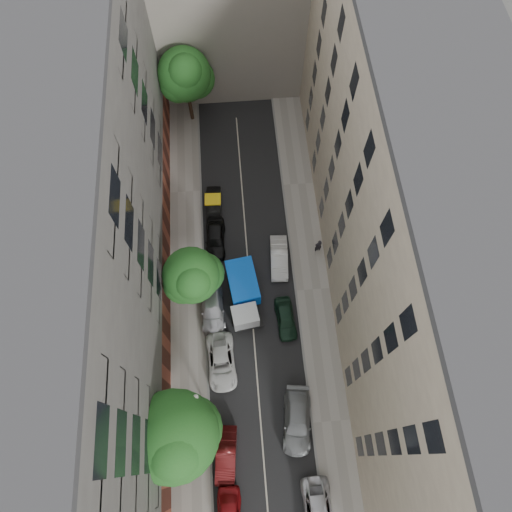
{
  "coord_description": "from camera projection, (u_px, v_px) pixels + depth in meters",
  "views": [
    {
      "loc": [
        -0.58,
        -13.26,
        37.98
      ],
      "look_at": [
        0.57,
        1.0,
        6.0
      ],
      "focal_mm": 32.0,
      "sensor_mm": 36.0,
      "label": 1
    }
  ],
  "objects": [
    {
      "name": "car_right_3",
      "position": [
        279.0,
        258.0,
        40.76
      ],
      "size": [
        1.74,
        4.37,
        1.41
      ],
      "primitive_type": "imported",
      "rotation": [
        0.0,
        0.0,
        -0.06
      ],
      "color": "silver",
      "rests_on": "ground"
    },
    {
      "name": "pedestrian",
      "position": [
        318.0,
        246.0,
        40.83
      ],
      "size": [
        0.76,
        0.58,
        1.86
      ],
      "primitive_type": "imported",
      "rotation": [
        0.0,
        0.0,
        3.36
      ],
      "color": "black",
      "rests_on": "sidewalk_right"
    },
    {
      "name": "car_right_1",
      "position": [
        297.0,
        421.0,
        35.1
      ],
      "size": [
        2.75,
        5.38,
        1.49
      ],
      "primitive_type": "imported",
      "rotation": [
        0.0,
        0.0,
        -0.13
      ],
      "color": "gray",
      "rests_on": "ground"
    },
    {
      "name": "sidewalk_left",
      "position": [
        188.0,
        299.0,
        39.84
      ],
      "size": [
        3.0,
        44.0,
        0.15
      ],
      "primitive_type": "cube",
      "color": "gray",
      "rests_on": "ground"
    },
    {
      "name": "tree_far",
      "position": [
        186.0,
        77.0,
        42.6
      ],
      "size": [
        5.31,
        5.03,
        8.68
      ],
      "color": "#382619",
      "rests_on": "sidewalk_left"
    },
    {
      "name": "building_right",
      "position": [
        408.0,
        234.0,
        31.32
      ],
      "size": [
        8.0,
        44.0,
        20.0
      ],
      "primitive_type": "cube",
      "color": "#BFAE95",
      "rests_on": "ground"
    },
    {
      "name": "lamp_post",
      "position": [
        200.0,
        402.0,
        32.13
      ],
      "size": [
        0.36,
        0.36,
        7.07
      ],
      "color": "#185531",
      "rests_on": "sidewalk_left"
    },
    {
      "name": "tree_mid",
      "position": [
        193.0,
        277.0,
        35.84
      ],
      "size": [
        4.9,
        4.56,
        6.86
      ],
      "color": "#382619",
      "rests_on": "sidewalk_left"
    },
    {
      "name": "car_right_0",
      "position": [
        318.0,
        511.0,
        32.7
      ],
      "size": [
        2.2,
        4.65,
        1.28
      ],
      "primitive_type": "imported",
      "rotation": [
        0.0,
        0.0,
        0.02
      ],
      "color": "#B8B7BC",
      "rests_on": "ground"
    },
    {
      "name": "car_left_5",
      "position": [
        214.0,
        205.0,
        43.08
      ],
      "size": [
        1.51,
        3.91,
        1.27
      ],
      "primitive_type": "imported",
      "rotation": [
        0.0,
        0.0,
        -0.04
      ],
      "color": "black",
      "rests_on": "ground"
    },
    {
      "name": "tree_near",
      "position": [
        176.0,
        437.0,
        30.05
      ],
      "size": [
        6.21,
        6.07,
        8.69
      ],
      "color": "#382619",
      "rests_on": "sidewalk_left"
    },
    {
      "name": "car_left_2",
      "position": [
        221.0,
        362.0,
        37.02
      ],
      "size": [
        2.47,
        4.95,
        1.35
      ],
      "primitive_type": "imported",
      "rotation": [
        0.0,
        0.0,
        0.05
      ],
      "color": "silver",
      "rests_on": "ground"
    },
    {
      "name": "car_right_2",
      "position": [
        286.0,
        318.0,
        38.52
      ],
      "size": [
        1.81,
        3.97,
        1.32
      ],
      "primitive_type": "imported",
      "rotation": [
        0.0,
        0.0,
        0.06
      ],
      "color": "black",
      "rests_on": "ground"
    },
    {
      "name": "ground",
      "position": [
        250.0,
        295.0,
        40.09
      ],
      "size": [
        120.0,
        120.0,
        0.0
      ],
      "primitive_type": "plane",
      "color": "#4C4C49",
      "rests_on": "ground"
    },
    {
      "name": "building_left",
      "position": [
        86.0,
        258.0,
        30.6
      ],
      "size": [
        8.0,
        44.0,
        20.0
      ],
      "primitive_type": "cube",
      "color": "#4F4D4A",
      "rests_on": "ground"
    },
    {
      "name": "car_left_1",
      "position": [
        226.0,
        455.0,
        34.15
      ],
      "size": [
        1.89,
        4.37,
        1.4
      ],
      "primitive_type": "imported",
      "rotation": [
        0.0,
        0.0,
        -0.1
      ],
      "color": "#4A0E0F",
      "rests_on": "ground"
    },
    {
      "name": "sidewalk_right",
      "position": [
        313.0,
        290.0,
        40.2
      ],
      "size": [
        3.0,
        44.0,
        0.15
      ],
      "primitive_type": "cube",
      "color": "gray",
      "rests_on": "ground"
    },
    {
      "name": "tarp_truck",
      "position": [
        243.0,
        293.0,
        38.62
      ],
      "size": [
        2.98,
        5.98,
        2.64
      ],
      "rotation": [
        0.0,
        0.0,
        0.14
      ],
      "color": "black",
      "rests_on": "ground"
    },
    {
      "name": "car_left_3",
      "position": [
        212.0,
        307.0,
        38.85
      ],
      "size": [
        2.2,
        5.04,
        1.44
      ],
      "primitive_type": "imported",
      "rotation": [
        0.0,
        0.0,
        0.04
      ],
      "color": "#BABABF",
      "rests_on": "ground"
    },
    {
      "name": "road_surface",
      "position": [
        250.0,
        295.0,
        40.08
      ],
      "size": [
        8.0,
        44.0,
        0.02
      ],
      "primitive_type": "cube",
      "color": "black",
      "rests_on": "ground"
    },
    {
      "name": "car_left_4",
      "position": [
        215.0,
        238.0,
        41.51
      ],
      "size": [
        1.96,
        4.44,
        1.49
      ],
      "primitive_type": "imported",
      "rotation": [
        0.0,
        0.0,
        -0.05
      ],
      "color": "black",
      "rests_on": "ground"
    }
  ]
}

